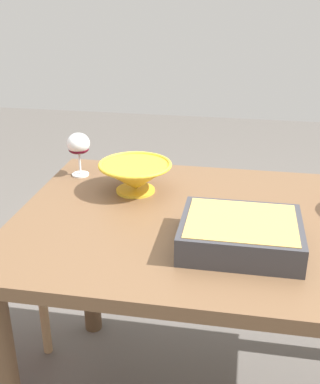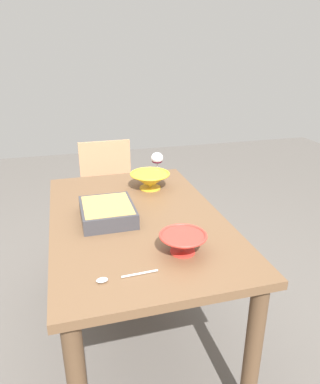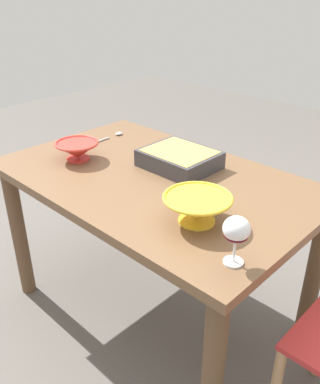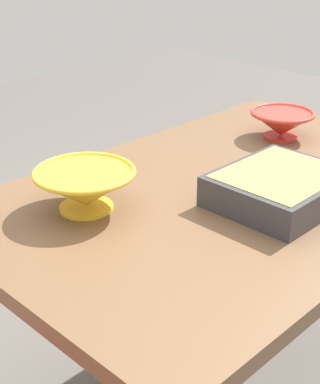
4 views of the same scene
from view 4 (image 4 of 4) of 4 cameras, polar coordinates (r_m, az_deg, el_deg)
dining_table at (r=1.55m, az=7.20°, el=-3.10°), size 1.35×0.85×0.76m
casserole_dish at (r=1.39m, az=11.91°, el=0.58°), size 0.31×0.26×0.08m
mixing_bowl at (r=1.84m, az=12.03°, el=6.75°), size 0.20×0.20×0.09m
small_bowl at (r=1.34m, az=-7.47°, el=0.45°), size 0.24×0.24×0.10m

